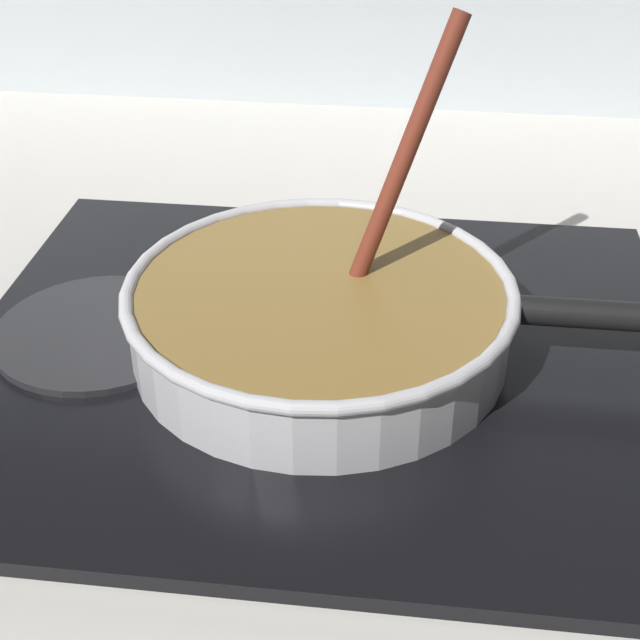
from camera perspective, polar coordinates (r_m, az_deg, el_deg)
ground at (r=0.63m, az=-15.75°, el=-13.86°), size 2.40×1.60×0.04m
hob_plate at (r=0.73m, az=0.00°, el=-2.22°), size 0.56×0.48×0.01m
burner_ring at (r=0.73m, az=0.00°, el=-1.58°), size 0.16×0.16×0.01m
spare_burner at (r=0.77m, az=-13.40°, el=-0.68°), size 0.17×0.17×0.01m
cooking_pan at (r=0.71m, az=0.17°, el=0.34°), size 0.45×0.30×0.25m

